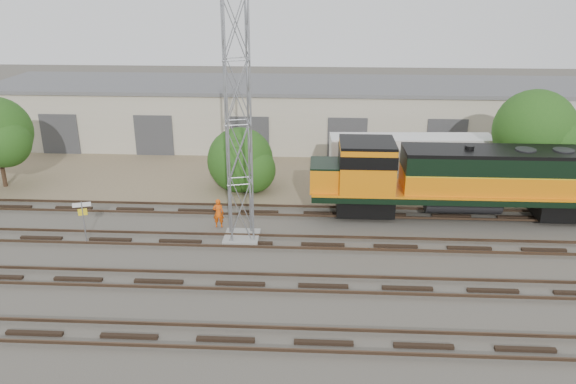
# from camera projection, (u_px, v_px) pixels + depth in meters

# --- Properties ---
(ground) EXTENTS (140.00, 140.00, 0.00)m
(ground) POSITION_uv_depth(u_px,v_px,m) (323.00, 258.00, 29.70)
(ground) COLOR #47423A
(ground) RESTS_ON ground
(dirt_strip) EXTENTS (80.00, 16.00, 0.02)m
(dirt_strip) POSITION_uv_depth(u_px,v_px,m) (322.00, 169.00, 43.70)
(dirt_strip) COLOR #726047
(dirt_strip) RESTS_ON ground
(tracks) EXTENTS (80.00, 20.40, 0.28)m
(tracks) POSITION_uv_depth(u_px,v_px,m) (323.00, 286.00, 26.87)
(tracks) COLOR black
(tracks) RESTS_ON ground
(warehouse) EXTENTS (58.40, 10.40, 5.30)m
(warehouse) POSITION_uv_depth(u_px,v_px,m) (323.00, 113.00, 50.21)
(warehouse) COLOR #B9B19A
(warehouse) RESTS_ON ground
(locomotive) EXTENTS (18.74, 3.29, 4.50)m
(locomotive) POSITION_uv_depth(u_px,v_px,m) (460.00, 178.00, 33.97)
(locomotive) COLOR black
(locomotive) RESTS_ON tracks
(signal_tower) EXTENTS (1.97, 1.97, 13.34)m
(signal_tower) POSITION_uv_depth(u_px,v_px,m) (238.00, 127.00, 29.66)
(signal_tower) COLOR gray
(signal_tower) RESTS_ON ground
(sign_post) EXTENTS (0.94, 0.37, 2.40)m
(sign_post) POSITION_uv_depth(u_px,v_px,m) (83.00, 214.00, 31.01)
(sign_post) COLOR gray
(sign_post) RESTS_ON ground
(worker) EXTENTS (0.67, 0.46, 1.78)m
(worker) POSITION_uv_depth(u_px,v_px,m) (218.00, 213.00, 33.16)
(worker) COLOR #E5510C
(worker) RESTS_ON ground
(semi_trailer) EXTENTS (11.54, 2.83, 3.52)m
(semi_trailer) POSITION_uv_depth(u_px,v_px,m) (415.00, 154.00, 39.81)
(semi_trailer) COLOR silver
(semi_trailer) RESTS_ON ground
(dumpster_red) EXTENTS (1.84, 1.77, 1.40)m
(dumpster_red) POSITION_uv_depth(u_px,v_px,m) (537.00, 155.00, 44.71)
(dumpster_red) COLOR maroon
(dumpster_red) RESTS_ON ground
(tree_mid) EXTENTS (4.83, 4.60, 4.60)m
(tree_mid) POSITION_uv_depth(u_px,v_px,m) (243.00, 163.00, 38.97)
(tree_mid) COLOR #382619
(tree_mid) RESTS_ON ground
(tree_east) EXTENTS (5.63, 5.36, 7.23)m
(tree_east) POSITION_uv_depth(u_px,v_px,m) (540.00, 133.00, 36.67)
(tree_east) COLOR #382619
(tree_east) RESTS_ON ground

